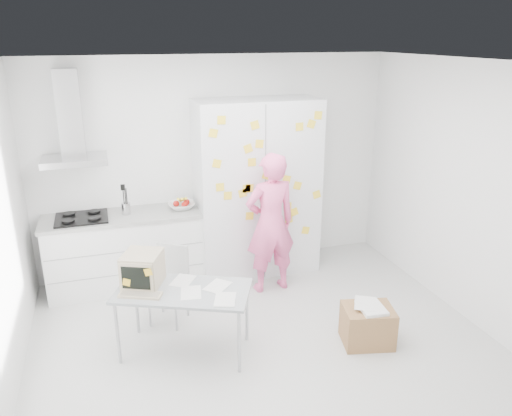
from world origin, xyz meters
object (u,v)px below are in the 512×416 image
object	(u,v)px
person	(271,223)
desk	(157,279)
cardboard_box	(368,325)
chair	(170,279)

from	to	relation	value
person	desk	bearing A→B (deg)	24.81
desk	cardboard_box	distance (m)	2.11
person	chair	world-z (taller)	person
chair	desk	bearing A→B (deg)	-76.43
desk	chair	bearing A→B (deg)	94.96
desk	cardboard_box	bearing A→B (deg)	8.91
desk	chair	xyz separation A→B (m)	(0.18, 0.51, -0.28)
person	cardboard_box	size ratio (longest dim) A/B	3.02
chair	cardboard_box	world-z (taller)	chair
desk	cardboard_box	world-z (taller)	desk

